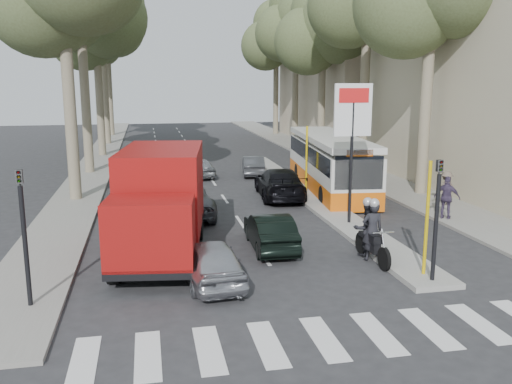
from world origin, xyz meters
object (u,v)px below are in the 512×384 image
(silver_hatchback, at_px, (210,261))
(city_bus, at_px, (329,161))
(motorcycle, at_px, (370,231))
(red_truck, at_px, (161,201))
(dark_hatchback, at_px, (270,231))

(silver_hatchback, distance_m, city_bus, 14.49)
(motorcycle, bearing_deg, red_truck, 164.35)
(silver_hatchback, bearing_deg, motorcycle, -174.40)
(silver_hatchback, relative_size, red_truck, 0.55)
(silver_hatchback, xyz_separation_m, city_bus, (7.76, 12.20, 0.90))
(dark_hatchback, relative_size, city_bus, 0.33)
(motorcycle, bearing_deg, silver_hatchback, -170.48)
(silver_hatchback, bearing_deg, city_bus, -127.91)
(red_truck, distance_m, city_bus, 13.13)
(silver_hatchback, height_order, city_bus, city_bus)
(dark_hatchback, bearing_deg, red_truck, 3.04)
(silver_hatchback, bearing_deg, red_truck, -70.00)
(dark_hatchback, bearing_deg, motorcycle, 150.70)
(dark_hatchback, bearing_deg, silver_hatchback, 50.85)
(red_truck, height_order, motorcycle, red_truck)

